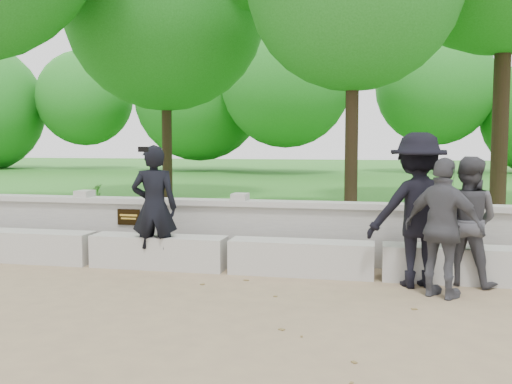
% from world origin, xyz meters
% --- Properties ---
extents(ground, '(80.00, 80.00, 0.00)m').
position_xyz_m(ground, '(0.00, 0.00, 0.00)').
color(ground, '#927C59').
rests_on(ground, ground).
extents(lawn, '(40.00, 22.00, 0.25)m').
position_xyz_m(lawn, '(0.00, 14.00, 0.12)').
color(lawn, '#1D6C1A').
rests_on(lawn, ground).
extents(concrete_bench, '(11.90, 0.45, 0.45)m').
position_xyz_m(concrete_bench, '(0.00, 1.90, 0.22)').
color(concrete_bench, '#B7B5AD').
rests_on(concrete_bench, ground).
extents(parapet_wall, '(12.50, 0.35, 0.90)m').
position_xyz_m(parapet_wall, '(0.00, 2.60, 0.46)').
color(parapet_wall, '#ACAAA3').
rests_on(parapet_wall, ground).
extents(man_main, '(0.69, 0.63, 1.71)m').
position_xyz_m(man_main, '(0.98, 1.80, 0.86)').
color(man_main, black).
rests_on(man_main, ground).
extents(visitor_left, '(0.93, 0.84, 1.58)m').
position_xyz_m(visitor_left, '(5.05, 1.80, 0.79)').
color(visitor_left, '#3E3D42').
rests_on(visitor_left, ground).
extents(visitor_mid, '(1.36, 1.02, 1.87)m').
position_xyz_m(visitor_mid, '(4.45, 1.58, 0.93)').
color(visitor_mid, black).
rests_on(visitor_mid, ground).
extents(visitor_right, '(0.99, 0.82, 1.58)m').
position_xyz_m(visitor_right, '(4.70, 1.11, 0.79)').
color(visitor_right, '#444449').
rests_on(visitor_right, ground).
extents(shrub_b, '(0.40, 0.39, 0.57)m').
position_xyz_m(shrub_b, '(0.70, 3.30, 0.53)').
color(shrub_b, '#3E832C').
rests_on(shrub_b, lawn).
extents(shrub_d, '(0.42, 0.41, 0.56)m').
position_xyz_m(shrub_d, '(-2.31, 6.44, 0.53)').
color(shrub_d, '#3E832C').
rests_on(shrub_d, lawn).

